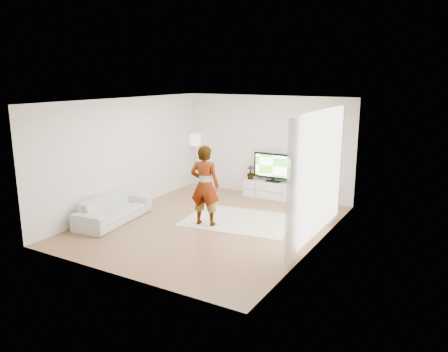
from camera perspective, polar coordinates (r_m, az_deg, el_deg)
The scene contains 17 objects.
floor at distance 10.06m, azimuth -1.86°, elevation -6.33°, with size 6.00×6.00×0.00m, color #A46C4A.
ceiling at distance 9.51m, azimuth -1.99°, elevation 9.80°, with size 6.00×6.00×0.00m, color white.
wall_left at distance 11.20m, azimuth -12.84°, elevation 2.76°, with size 0.02×6.00×2.80m, color silver.
wall_right at distance 8.65m, azimuth 12.25°, elevation -0.19°, with size 0.02×6.00×2.80m, color silver.
wall_back at distance 12.29m, azimuth 5.54°, elevation 3.92°, with size 5.00×0.02×2.80m, color silver.
wall_front at distance 7.39m, azimuth -14.38°, elevation -2.56°, with size 5.00×0.02×2.80m, color silver.
window at distance 8.93m, azimuth 12.75°, elevation 0.52°, with size 0.01×2.60×2.50m, color white.
curtain_near at distance 7.78m, azimuth 9.23°, elevation -1.92°, with size 0.04×0.70×2.60m, color white.
curtain_far at distance 10.19m, azimuth 14.52°, elevation 1.38°, with size 0.04×0.70×2.60m, color white.
media_console at distance 12.19m, azimuth 6.33°, elevation -1.81°, with size 1.61×0.46×0.45m.
television at distance 12.07m, azimuth 6.46°, elevation 1.24°, with size 1.15×0.23×0.80m.
game_console at distance 11.86m, azimuth 9.48°, elevation -0.69°, with size 0.07×0.16×0.21m.
potted_plant at distance 12.38m, azimuth 3.48°, elevation 0.45°, with size 0.21×0.21×0.38m, color #3F7238.
rug at distance 10.32m, azimuth 1.98°, elevation -5.79°, with size 2.50×1.80×0.01m, color beige.
player at distance 9.78m, azimuth -2.52°, elevation -1.25°, with size 0.67×0.44×1.83m, color #334772.
sofa at distance 10.49m, azimuth -14.23°, elevation -4.19°, with size 2.05×0.80×0.60m, color beige.
floor_lamp at distance 13.10m, azimuth -3.81°, elevation 4.46°, with size 0.36×0.36×1.64m.
Camera 1 is at (5.05, -8.04, 3.33)m, focal length 35.00 mm.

